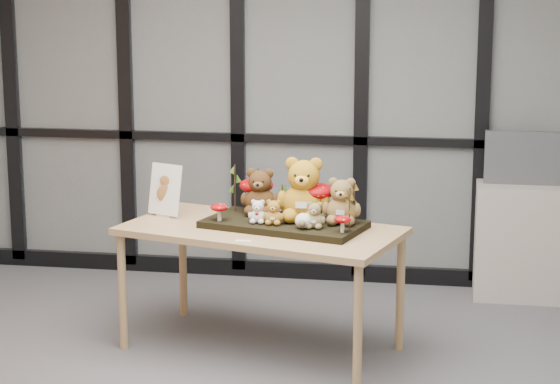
% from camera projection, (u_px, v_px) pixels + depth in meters
% --- Properties ---
extents(room_shell, '(5.00, 5.00, 5.00)m').
position_uv_depth(room_shell, '(223.00, 86.00, 4.84)').
color(room_shell, beige).
rests_on(room_shell, floor).
extents(glass_partition, '(4.90, 0.06, 2.78)m').
position_uv_depth(glass_partition, '(299.00, 89.00, 7.28)').
color(glass_partition, '#2D383F').
rests_on(glass_partition, floor).
extents(display_table, '(1.76, 1.21, 0.75)m').
position_uv_depth(display_table, '(261.00, 239.00, 5.97)').
color(display_table, '#A18457').
rests_on(display_table, floor).
extents(diorama_tray, '(1.01, 0.70, 0.04)m').
position_uv_depth(diorama_tray, '(284.00, 224.00, 5.95)').
color(diorama_tray, black).
rests_on(diorama_tray, display_table).
extents(bear_pooh_yellow, '(0.38, 0.36, 0.41)m').
position_uv_depth(bear_pooh_yellow, '(304.00, 186.00, 5.93)').
color(bear_pooh_yellow, '#B58019').
rests_on(bear_pooh_yellow, diorama_tray).
extents(bear_brown_medium, '(0.29, 0.27, 0.31)m').
position_uv_depth(bear_brown_medium, '(260.00, 189.00, 6.10)').
color(bear_brown_medium, '#442912').
rests_on(bear_brown_medium, diorama_tray).
extents(bear_tan_back, '(0.27, 0.26, 0.30)m').
position_uv_depth(bear_tan_back, '(342.00, 198.00, 5.86)').
color(bear_tan_back, olive).
rests_on(bear_tan_back, diorama_tray).
extents(bear_small_yellow, '(0.15, 0.14, 0.16)m').
position_uv_depth(bear_small_yellow, '(274.00, 211.00, 5.85)').
color(bear_small_yellow, '#AA7625').
rests_on(bear_small_yellow, diorama_tray).
extents(bear_white_bow, '(0.14, 0.13, 0.15)m').
position_uv_depth(bear_white_bow, '(258.00, 210.00, 5.89)').
color(bear_white_bow, white).
rests_on(bear_white_bow, diorama_tray).
extents(bear_beige_small, '(0.15, 0.15, 0.17)m').
position_uv_depth(bear_beige_small, '(315.00, 214.00, 5.77)').
color(bear_beige_small, olive).
rests_on(bear_beige_small, diorama_tray).
extents(plush_cream_hedgehog, '(0.09, 0.09, 0.10)m').
position_uv_depth(plush_cream_hedgehog, '(303.00, 220.00, 5.76)').
color(plush_cream_hedgehog, white).
rests_on(plush_cream_hedgehog, diorama_tray).
extents(mushroom_back_left, '(0.21, 0.21, 0.23)m').
position_uv_depth(mushroom_back_left, '(256.00, 193.00, 6.18)').
color(mushroom_back_left, '#8F0406').
rests_on(mushroom_back_left, diorama_tray).
extents(mushroom_back_right, '(0.22, 0.22, 0.24)m').
position_uv_depth(mushroom_back_right, '(316.00, 199.00, 5.97)').
color(mushroom_back_right, '#8F0406').
rests_on(mushroom_back_right, diorama_tray).
extents(mushroom_front_left, '(0.10, 0.10, 0.11)m').
position_uv_depth(mushroom_front_left, '(219.00, 211.00, 5.95)').
color(mushroom_front_left, '#8F0406').
rests_on(mushroom_front_left, diorama_tray).
extents(mushroom_front_right, '(0.10, 0.10, 0.11)m').
position_uv_depth(mushroom_front_right, '(342.00, 223.00, 5.67)').
color(mushroom_front_right, '#8F0406').
rests_on(mushroom_front_right, diorama_tray).
extents(sprig_green_far_left, '(0.05, 0.05, 0.29)m').
position_uv_depth(sprig_green_far_left, '(235.00, 188.00, 6.19)').
color(sprig_green_far_left, '#16340C').
rests_on(sprig_green_far_left, diorama_tray).
extents(sprig_green_mid_left, '(0.05, 0.05, 0.26)m').
position_uv_depth(sprig_green_mid_left, '(258.00, 190.00, 6.18)').
color(sprig_green_mid_left, '#16340C').
rests_on(sprig_green_mid_left, diorama_tray).
extents(sprig_dry_far_right, '(0.05, 0.05, 0.25)m').
position_uv_depth(sprig_dry_far_right, '(354.00, 204.00, 5.84)').
color(sprig_dry_far_right, brown).
rests_on(sprig_dry_far_right, diorama_tray).
extents(sprig_dry_mid_right, '(0.05, 0.05, 0.24)m').
position_uv_depth(sprig_dry_mid_right, '(350.00, 209.00, 5.73)').
color(sprig_dry_mid_right, brown).
rests_on(sprig_dry_mid_right, diorama_tray).
extents(sprig_green_centre, '(0.05, 0.05, 0.18)m').
position_uv_depth(sprig_green_centre, '(282.00, 199.00, 6.13)').
color(sprig_green_centre, '#16340C').
rests_on(sprig_green_centre, diorama_tray).
extents(sign_holder, '(0.24, 0.15, 0.32)m').
position_uv_depth(sign_holder, '(165.00, 192.00, 6.22)').
color(sign_holder, silver).
rests_on(sign_holder, display_table).
extents(label_card, '(0.09, 0.03, 0.00)m').
position_uv_depth(label_card, '(243.00, 241.00, 5.65)').
color(label_card, white).
rests_on(label_card, display_table).
extents(cabinet, '(0.60, 0.35, 0.81)m').
position_uv_depth(cabinet, '(519.00, 242.00, 7.02)').
color(cabinet, '#9F988E').
rests_on(cabinet, floor).
extents(monitor, '(0.52, 0.05, 0.37)m').
position_uv_depth(monitor, '(523.00, 158.00, 6.92)').
color(monitor, '#4B4D52').
rests_on(monitor, cabinet).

